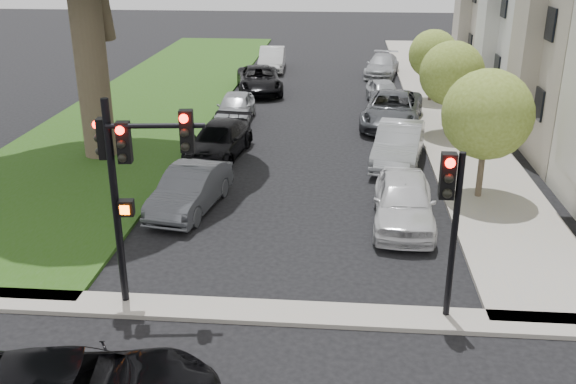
# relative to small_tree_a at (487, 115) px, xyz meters

# --- Properties ---
(ground) EXTENTS (140.00, 140.00, 0.00)m
(ground) POSITION_rel_small_tree_a_xyz_m (-6.20, -9.94, -3.01)
(ground) COLOR black
(ground) RESTS_ON ground
(grass_strip) EXTENTS (8.00, 44.00, 0.12)m
(grass_strip) POSITION_rel_small_tree_a_xyz_m (-15.20, 14.06, -2.95)
(grass_strip) COLOR #2C4E1F
(grass_strip) RESTS_ON ground
(sidewalk_right) EXTENTS (3.50, 44.00, 0.12)m
(sidewalk_right) POSITION_rel_small_tree_a_xyz_m (0.55, 14.06, -2.95)
(sidewalk_right) COLOR tan
(sidewalk_right) RESTS_ON ground
(sidewalk_cross) EXTENTS (60.00, 1.00, 0.12)m
(sidewalk_cross) POSITION_rel_small_tree_a_xyz_m (-6.20, -7.94, -2.95)
(sidewalk_cross) COLOR tan
(sidewalk_cross) RESTS_ON ground
(small_tree_a) EXTENTS (3.02, 3.02, 4.53)m
(small_tree_a) POSITION_rel_small_tree_a_xyz_m (0.00, 0.00, 0.00)
(small_tree_a) COLOR brown
(small_tree_a) RESTS_ON ground
(small_tree_b) EXTENTS (2.87, 2.87, 4.30)m
(small_tree_b) POSITION_rel_small_tree_a_xyz_m (0.00, 7.63, -0.15)
(small_tree_b) COLOR brown
(small_tree_b) RESTS_ON ground
(small_tree_c) EXTENTS (2.63, 2.63, 3.94)m
(small_tree_c) POSITION_rel_small_tree_a_xyz_m (0.00, 14.13, -0.39)
(small_tree_c) COLOR brown
(small_tree_c) RESTS_ON ground
(traffic_signal_main) EXTENTS (2.54, 0.66, 5.19)m
(traffic_signal_main) POSITION_rel_small_tree_a_xyz_m (-9.59, -7.71, 0.57)
(traffic_signal_main) COLOR black
(traffic_signal_main) RESTS_ON ground
(traffic_signal_secondary) EXTENTS (0.52, 0.42, 4.16)m
(traffic_signal_secondary) POSITION_rel_small_tree_a_xyz_m (-2.33, -7.75, -0.11)
(traffic_signal_secondary) COLOR black
(traffic_signal_secondary) RESTS_ON ground
(car_parked_0) EXTENTS (2.11, 4.74, 1.59)m
(car_parked_0) POSITION_rel_small_tree_a_xyz_m (-2.78, -2.38, -2.22)
(car_parked_0) COLOR silver
(car_parked_0) RESTS_ON ground
(car_parked_1) EXTENTS (2.54, 5.11, 1.61)m
(car_parked_1) POSITION_rel_small_tree_a_xyz_m (-2.50, 3.55, -2.21)
(car_parked_1) COLOR #999BA0
(car_parked_1) RESTS_ON ground
(car_parked_2) EXTENTS (3.47, 6.05, 1.59)m
(car_parked_2) POSITION_rel_small_tree_a_xyz_m (-2.39, 9.18, -2.22)
(car_parked_2) COLOR #3F4247
(car_parked_2) RESTS_ON ground
(car_parked_3) EXTENTS (2.11, 4.01, 1.30)m
(car_parked_3) POSITION_rel_small_tree_a_xyz_m (-2.55, 13.44, -2.36)
(car_parked_3) COLOR #999BA0
(car_parked_3) RESTS_ON ground
(car_parked_4) EXTENTS (2.67, 4.96, 1.36)m
(car_parked_4) POSITION_rel_small_tree_a_xyz_m (-2.27, 21.15, -2.33)
(car_parked_4) COLOR #999BA0
(car_parked_4) RESTS_ON ground
(car_parked_5) EXTENTS (2.21, 4.57, 1.44)m
(car_parked_5) POSITION_rel_small_tree_a_xyz_m (-9.72, -1.78, -2.29)
(car_parked_5) COLOR #3F4247
(car_parked_5) RESTS_ON ground
(car_parked_6) EXTENTS (2.53, 4.98, 1.39)m
(car_parked_6) POSITION_rel_small_tree_a_xyz_m (-9.80, 3.80, -2.32)
(car_parked_6) COLOR black
(car_parked_6) RESTS_ON ground
(car_parked_7) EXTENTS (1.74, 4.19, 1.42)m
(car_parked_7) POSITION_rel_small_tree_a_xyz_m (-10.02, 9.30, -2.30)
(car_parked_7) COLOR #999BA0
(car_parked_7) RESTS_ON ground
(car_parked_8) EXTENTS (3.43, 5.71, 1.48)m
(car_parked_8) POSITION_rel_small_tree_a_xyz_m (-9.65, 15.73, -2.27)
(car_parked_8) COLOR black
(car_parked_8) RESTS_ON ground
(car_parked_9) EXTENTS (1.88, 4.77, 1.55)m
(car_parked_9) POSITION_rel_small_tree_a_xyz_m (-9.64, 22.43, -2.24)
(car_parked_9) COLOR silver
(car_parked_9) RESTS_ON ground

